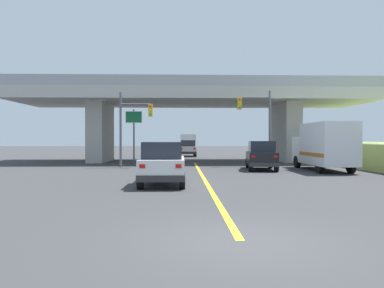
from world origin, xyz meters
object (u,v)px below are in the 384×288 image
at_px(traffic_signal_farside, 131,121).
at_px(highway_sign, 134,124).
at_px(semi_truck_distant, 188,143).
at_px(suv_lead, 163,163).
at_px(sedan_oncoming, 188,148).
at_px(suv_crossing, 261,155).
at_px(box_truck, 324,146).
at_px(traffic_signal_nearside, 259,118).

height_order(traffic_signal_farside, highway_sign, traffic_signal_farside).
bearing_deg(highway_sign, semi_truck_distant, 78.48).
bearing_deg(suv_lead, sedan_oncoming, 86.60).
bearing_deg(suv_crossing, traffic_signal_farside, 170.42).
distance_m(sedan_oncoming, highway_sign, 14.82).
bearing_deg(box_truck, sedan_oncoming, 112.57).
relative_size(suv_crossing, traffic_signal_farside, 0.79).
bearing_deg(box_truck, traffic_signal_farside, 165.09).
height_order(box_truck, traffic_signal_nearside, traffic_signal_nearside).
bearing_deg(semi_truck_distant, highway_sign, -101.52).
xyz_separation_m(traffic_signal_farside, highway_sign, (-0.30, 4.00, -0.07)).
bearing_deg(suv_lead, highway_sign, 102.31).
height_order(traffic_signal_nearside, semi_truck_distant, traffic_signal_nearside).
xyz_separation_m(traffic_signal_nearside, semi_truck_distant, (-5.19, 28.61, -2.31)).
height_order(box_truck, traffic_signal_farside, traffic_signal_farside).
height_order(suv_crossing, sedan_oncoming, same).
height_order(suv_crossing, semi_truck_distant, semi_truck_distant).
bearing_deg(semi_truck_distant, suv_crossing, -82.05).
bearing_deg(box_truck, suv_lead, -145.18).
bearing_deg(sedan_oncoming, semi_truck_distant, 88.83).
distance_m(traffic_signal_nearside, traffic_signal_farside, 10.15).
height_order(sedan_oncoming, traffic_signal_nearside, traffic_signal_nearside).
distance_m(suv_crossing, highway_sign, 12.10).
relative_size(suv_lead, highway_sign, 0.93).
distance_m(traffic_signal_nearside, highway_sign, 10.85).
height_order(box_truck, highway_sign, highway_sign).
relative_size(box_truck, sedan_oncoming, 1.43).
xyz_separation_m(box_truck, traffic_signal_nearside, (-3.44, 4.56, 2.17)).
bearing_deg(semi_truck_distant, box_truck, -75.42).
bearing_deg(sedan_oncoming, traffic_signal_farside, -104.75).
bearing_deg(suv_crossing, traffic_signal_nearside, 86.52).
bearing_deg(suv_lead, suv_crossing, 51.72).
distance_m(traffic_signal_farside, highway_sign, 4.01).
xyz_separation_m(suv_lead, traffic_signal_farside, (-2.96, 10.96, 2.51)).
distance_m(box_truck, semi_truck_distant, 34.28).
bearing_deg(semi_truck_distant, traffic_signal_nearside, -79.71).
bearing_deg(semi_truck_distant, suv_lead, -92.75).
xyz_separation_m(sedan_oncoming, traffic_signal_farside, (-4.67, -17.74, 2.51)).
bearing_deg(sedan_oncoming, traffic_signal_nearside, -72.06).
bearing_deg(suv_crossing, suv_lead, -121.48).
xyz_separation_m(sedan_oncoming, semi_truck_distant, (0.24, 11.83, 0.52)).
bearing_deg(highway_sign, traffic_signal_farside, -85.68).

